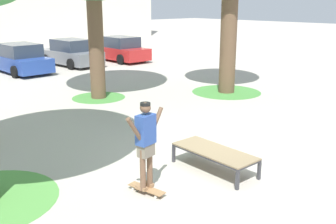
{
  "coord_description": "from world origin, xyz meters",
  "views": [
    {
      "loc": [
        -6.6,
        -5.53,
        3.52
      ],
      "look_at": [
        -0.62,
        1.18,
        1.0
      ],
      "focal_mm": 41.98,
      "sensor_mm": 36.0,
      "label": 1
    }
  ],
  "objects": [
    {
      "name": "ground_plane",
      "position": [
        0.0,
        0.0,
        0.0
      ],
      "size": [
        120.0,
        120.0,
        0.0
      ],
      "primitive_type": "plane",
      "color": "#B2AA9E"
    },
    {
      "name": "skate_box",
      "position": [
        -0.62,
        -0.32,
        0.41
      ],
      "size": [
        0.77,
        1.91,
        0.46
      ],
      "color": "#38383D",
      "rests_on": "ground"
    },
    {
      "name": "skateboard",
      "position": [
        -2.36,
        -0.17,
        0.08
      ],
      "size": [
        0.35,
        0.82,
        0.09
      ],
      "color": "#9E754C",
      "rests_on": "ground"
    },
    {
      "name": "skater",
      "position": [
        -2.37,
        -0.16,
        1.07
      ],
      "size": [
        0.99,
        0.34,
        1.69
      ],
      "color": "brown",
      "rests_on": "skateboard"
    },
    {
      "name": "grass_patch_near_right",
      "position": [
        5.54,
        4.53,
        0.0
      ],
      "size": [
        2.78,
        2.78,
        0.01
      ],
      "primitive_type": "cylinder",
      "color": "#47893D",
      "rests_on": "ground"
    },
    {
      "name": "grass_patch_mid_back",
      "position": [
        1.14,
        7.14,
        0.0
      ],
      "size": [
        2.02,
        2.02,
        0.01
      ],
      "primitive_type": "cylinder",
      "color": "#47893D",
      "rests_on": "ground"
    },
    {
      "name": "car_blue",
      "position": [
        1.11,
        14.57,
        0.69
      ],
      "size": [
        2.08,
        4.28,
        1.5
      ],
      "color": "#28479E",
      "rests_on": "ground"
    },
    {
      "name": "car_grey",
      "position": [
        4.26,
        15.03,
        0.69
      ],
      "size": [
        2.21,
        4.34,
        1.5
      ],
      "color": "slate",
      "rests_on": "ground"
    },
    {
      "name": "car_red",
      "position": [
        7.41,
        14.66,
        0.69
      ],
      "size": [
        1.97,
        4.23,
        1.5
      ],
      "color": "red",
      "rests_on": "ground"
    }
  ]
}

